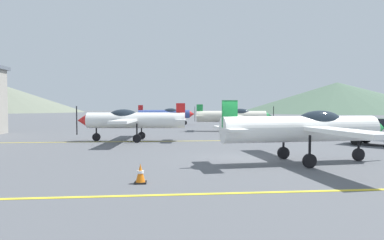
% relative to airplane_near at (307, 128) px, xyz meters
% --- Properties ---
extents(ground_plane, '(400.00, 400.00, 0.00)m').
position_rel_airplane_near_xyz_m(ground_plane, '(-2.54, 0.39, -1.44)').
color(ground_plane, '#54565B').
extents(apron_line_near, '(80.00, 0.16, 0.01)m').
position_rel_airplane_near_xyz_m(apron_line_near, '(-2.54, -4.31, -1.43)').
color(apron_line_near, yellow).
rests_on(apron_line_near, ground_plane).
extents(apron_line_far, '(80.00, 0.16, 0.01)m').
position_rel_airplane_near_xyz_m(apron_line_far, '(-2.54, 8.85, -1.43)').
color(apron_line_far, yellow).
rests_on(apron_line_far, ground_plane).
extents(airplane_near, '(7.44, 8.55, 2.56)m').
position_rel_airplane_near_xyz_m(airplane_near, '(0.00, 0.00, 0.00)').
color(airplane_near, white).
rests_on(airplane_near, ground_plane).
extents(airplane_mid, '(7.43, 8.54, 2.56)m').
position_rel_airplane_near_xyz_m(airplane_mid, '(-7.91, 9.25, 0.00)').
color(airplane_mid, white).
rests_on(airplane_mid, ground_plane).
extents(airplane_far, '(7.46, 8.55, 2.56)m').
position_rel_airplane_near_xyz_m(airplane_far, '(0.92, 17.37, 0.00)').
color(airplane_far, silver).
rests_on(airplane_far, ground_plane).
extents(airplane_back, '(7.39, 8.52, 2.56)m').
position_rel_airplane_near_xyz_m(airplane_back, '(-5.38, 28.74, 0.00)').
color(airplane_back, '#33478C').
rests_on(airplane_back, ground_plane).
extents(traffic_cone_front, '(0.36, 0.36, 0.59)m').
position_rel_airplane_near_xyz_m(traffic_cone_front, '(-6.54, -2.93, -1.15)').
color(traffic_cone_front, black).
rests_on(traffic_cone_front, ground_plane).
extents(hill_centerleft, '(80.74, 80.74, 12.45)m').
position_rel_airplane_near_xyz_m(hill_centerleft, '(65.37, 112.39, 4.79)').
color(hill_centerleft, '#4C6651').
rests_on(hill_centerleft, ground_plane).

